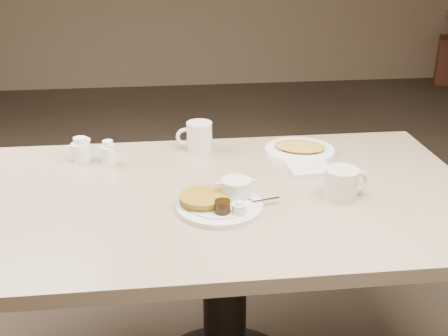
{
  "coord_description": "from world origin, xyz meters",
  "views": [
    {
      "loc": [
        -0.17,
        -1.47,
        1.48
      ],
      "look_at": [
        0.0,
        0.02,
        0.82
      ],
      "focal_mm": 44.89,
      "sensor_mm": 36.0,
      "label": 1
    }
  ],
  "objects": [
    {
      "name": "coffee_mug_near",
      "position": [
        0.33,
        -0.07,
        0.8
      ],
      "size": [
        0.15,
        0.11,
        0.09
      ],
      "color": "beige",
      "rests_on": "diner_table"
    },
    {
      "name": "coffee_mug_far",
      "position": [
        -0.05,
        0.35,
        0.8
      ],
      "size": [
        0.13,
        0.09,
        0.1
      ],
      "color": "#F3E6CF",
      "rests_on": "diner_table"
    },
    {
      "name": "diner_table",
      "position": [
        0.0,
        0.0,
        0.58
      ],
      "size": [
        1.5,
        0.9,
        0.75
      ],
      "color": "tan",
      "rests_on": "ground"
    },
    {
      "name": "main_plate",
      "position": [
        -0.02,
        -0.09,
        0.77
      ],
      "size": [
        0.31,
        0.27,
        0.07
      ],
      "color": "silver",
      "rests_on": "diner_table"
    },
    {
      "name": "creamer_right",
      "position": [
        -0.36,
        0.26,
        0.79
      ],
      "size": [
        0.06,
        0.07,
        0.08
      ],
      "color": "white",
      "rests_on": "diner_table"
    },
    {
      "name": "hash_plate",
      "position": [
        0.29,
        0.28,
        0.76
      ],
      "size": [
        0.31,
        0.31,
        0.04
      ],
      "color": "white",
      "rests_on": "diner_table"
    },
    {
      "name": "creamer_left",
      "position": [
        -0.45,
        0.3,
        0.79
      ],
      "size": [
        0.09,
        0.07,
        0.08
      ],
      "color": "white",
      "rests_on": "diner_table"
    },
    {
      "name": "napkin",
      "position": [
        0.28,
        0.12,
        0.76
      ],
      "size": [
        0.14,
        0.11,
        0.02
      ],
      "color": "silver",
      "rests_on": "diner_table"
    }
  ]
}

